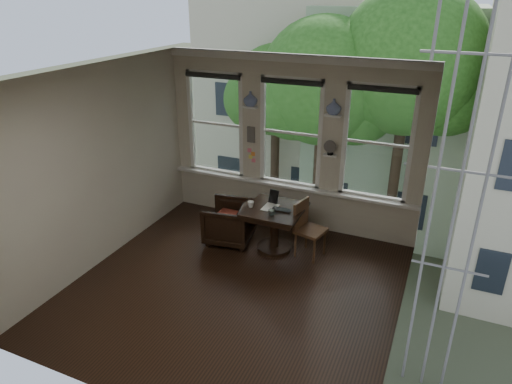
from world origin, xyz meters
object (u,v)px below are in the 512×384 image
at_px(side_chair_right, 311,230).
at_px(laptop, 280,211).
at_px(table, 274,229).
at_px(mug, 251,204).
at_px(armchair_left, 229,222).

distance_m(side_chair_right, laptop, 0.57).
distance_m(table, mug, 0.57).
height_order(table, side_chair_right, side_chair_right).
relative_size(side_chair_right, mug, 8.75).
relative_size(armchair_left, laptop, 2.53).
distance_m(armchair_left, side_chair_right, 1.41).
bearing_deg(armchair_left, side_chair_right, 85.40).
xyz_separation_m(table, side_chair_right, (0.60, 0.04, 0.09)).
xyz_separation_m(table, armchair_left, (-0.80, -0.05, -0.02)).
bearing_deg(mug, table, 17.33).
relative_size(table, mug, 8.56).
bearing_deg(table, side_chair_right, 4.26).
distance_m(laptop, mug, 0.50).
height_order(armchair_left, mug, mug).
bearing_deg(armchair_left, laptop, 79.55).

